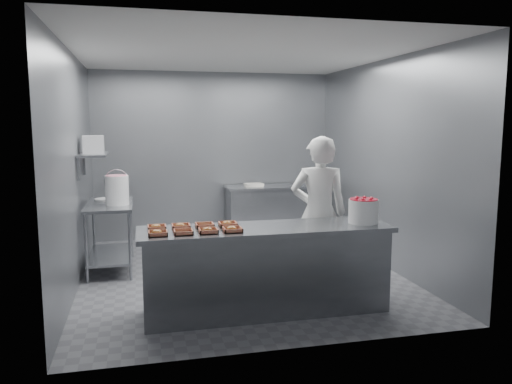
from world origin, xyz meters
TOP-DOWN VIEW (x-y plane):
  - floor at (0.00, 0.00)m, footprint 4.50×4.50m
  - ceiling at (0.00, 0.00)m, footprint 4.50×4.50m
  - wall_back at (0.00, 2.25)m, footprint 4.00×0.04m
  - wall_left at (-2.00, 0.00)m, footprint 0.04×4.50m
  - wall_right at (2.00, 0.00)m, footprint 0.04×4.50m
  - service_counter at (0.00, -1.35)m, footprint 2.60×0.70m
  - prep_table at (-1.65, 0.60)m, footprint 0.60×1.20m
  - back_counter at (0.90, 1.90)m, footprint 1.50×0.60m
  - wall_shelf at (-1.82, 0.60)m, footprint 0.35×0.90m
  - tray_0 at (-1.10, -1.48)m, footprint 0.19×0.18m
  - tray_1 at (-0.85, -1.48)m, footprint 0.19×0.18m
  - tray_2 at (-0.62, -1.48)m, footprint 0.19×0.18m
  - tray_3 at (-0.38, -1.48)m, footprint 0.19×0.18m
  - tray_4 at (-1.10, -1.22)m, footprint 0.19×0.18m
  - tray_5 at (-0.86, -1.22)m, footprint 0.19×0.18m
  - tray_6 at (-0.61, -1.22)m, footprint 0.19×0.18m
  - tray_7 at (-0.38, -1.22)m, footprint 0.19×0.18m
  - worker at (0.80, -0.74)m, footprint 0.75×0.58m
  - strawberry_tub at (1.06, -1.39)m, footprint 0.31×0.31m
  - glaze_bucket at (-1.54, 0.46)m, footprint 0.32×0.30m
  - bucket_lid at (-1.72, 0.89)m, footprint 0.33×0.33m
  - rag at (-1.51, 1.04)m, footprint 0.16×0.15m
  - appliance at (-1.82, 0.61)m, footprint 0.29×0.32m
  - paper_stack at (0.62, 1.90)m, footprint 0.31×0.23m

SIDE VIEW (x-z plane):
  - floor at x=0.00m, z-range 0.00..0.00m
  - back_counter at x=0.90m, z-range 0.00..0.90m
  - service_counter at x=0.00m, z-range 0.00..0.90m
  - prep_table at x=-1.65m, z-range 0.14..1.04m
  - worker at x=0.80m, z-range 0.00..1.81m
  - rag at x=-1.51m, z-range 0.90..0.92m
  - bucket_lid at x=-1.72m, z-range 0.90..0.92m
  - tray_1 at x=-0.85m, z-range 0.90..0.94m
  - tray_6 at x=-0.61m, z-range 0.90..0.94m
  - tray_0 at x=-1.10m, z-range 0.89..0.95m
  - tray_2 at x=-0.62m, z-range 0.89..0.95m
  - tray_3 at x=-0.38m, z-range 0.89..0.95m
  - tray_4 at x=-1.10m, z-range 0.89..0.95m
  - tray_5 at x=-0.86m, z-range 0.89..0.95m
  - tray_7 at x=-0.38m, z-range 0.89..0.95m
  - paper_stack at x=0.62m, z-range 0.90..0.95m
  - strawberry_tub at x=1.06m, z-range 0.91..1.17m
  - glaze_bucket at x=-1.54m, z-range 0.87..1.33m
  - wall_back at x=0.00m, z-range 0.00..2.80m
  - wall_left at x=-2.00m, z-range 0.00..2.80m
  - wall_right at x=2.00m, z-range 0.00..2.80m
  - wall_shelf at x=-1.82m, z-range 1.54..1.56m
  - appliance at x=-1.82m, z-range 1.56..1.79m
  - ceiling at x=0.00m, z-range 2.80..2.80m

